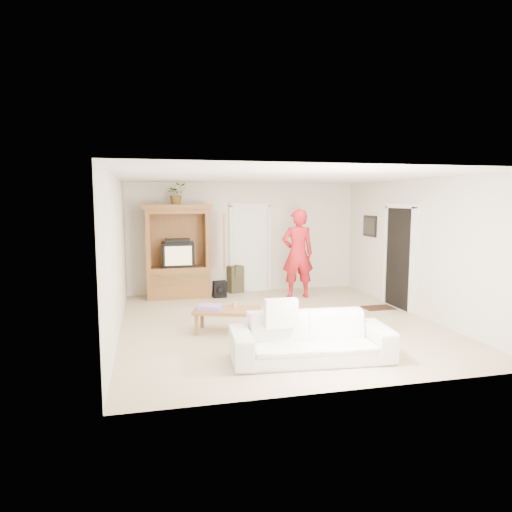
# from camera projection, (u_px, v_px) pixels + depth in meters

# --- Properties ---
(floor) EXTENTS (6.00, 6.00, 0.00)m
(floor) POSITION_uv_depth(u_px,v_px,m) (279.00, 323.00, 8.20)
(floor) COLOR tan
(floor) RESTS_ON ground
(ceiling) EXTENTS (6.00, 6.00, 0.00)m
(ceiling) POSITION_uv_depth(u_px,v_px,m) (280.00, 177.00, 7.88)
(ceiling) COLOR white
(ceiling) RESTS_ON floor
(wall_back) EXTENTS (5.50, 0.00, 5.50)m
(wall_back) POSITION_uv_depth(u_px,v_px,m) (244.00, 238.00, 10.94)
(wall_back) COLOR silver
(wall_back) RESTS_ON floor
(wall_front) EXTENTS (5.50, 0.00, 5.50)m
(wall_front) POSITION_uv_depth(u_px,v_px,m) (354.00, 280.00, 5.15)
(wall_front) COLOR silver
(wall_front) RESTS_ON floor
(wall_left) EXTENTS (0.00, 6.00, 6.00)m
(wall_left) POSITION_uv_depth(u_px,v_px,m) (117.00, 256.00, 7.41)
(wall_left) COLOR silver
(wall_left) RESTS_ON floor
(wall_right) EXTENTS (0.00, 6.00, 6.00)m
(wall_right) POSITION_uv_depth(u_px,v_px,m) (418.00, 247.00, 8.68)
(wall_right) COLOR silver
(wall_right) RESTS_ON floor
(armoire) EXTENTS (1.82, 1.14, 2.10)m
(armoire) POSITION_uv_depth(u_px,v_px,m) (179.00, 257.00, 10.30)
(armoire) COLOR #915C2C
(armoire) RESTS_ON floor
(door_back) EXTENTS (0.85, 0.05, 2.04)m
(door_back) POSITION_uv_depth(u_px,v_px,m) (250.00, 249.00, 10.98)
(door_back) COLOR white
(door_back) RESTS_ON floor
(doorway_right) EXTENTS (0.05, 0.90, 2.04)m
(doorway_right) POSITION_uv_depth(u_px,v_px,m) (399.00, 258.00, 9.29)
(doorway_right) COLOR black
(doorway_right) RESTS_ON floor
(framed_picture) EXTENTS (0.03, 0.60, 0.48)m
(framed_picture) POSITION_uv_depth(u_px,v_px,m) (370.00, 226.00, 10.47)
(framed_picture) COLOR black
(framed_picture) RESTS_ON wall_right
(doormat) EXTENTS (0.60, 0.40, 0.02)m
(doormat) POSITION_uv_depth(u_px,v_px,m) (378.00, 308.00, 9.31)
(doormat) COLOR #382316
(doormat) RESTS_ON floor
(plant) EXTENTS (0.46, 0.41, 0.46)m
(plant) POSITION_uv_depth(u_px,v_px,m) (177.00, 194.00, 10.08)
(plant) COLOR #4C7238
(plant) RESTS_ON armoire
(man) EXTENTS (0.76, 0.53, 2.00)m
(man) POSITION_uv_depth(u_px,v_px,m) (298.00, 254.00, 10.24)
(man) COLOR red
(man) RESTS_ON floor
(sofa) EXTENTS (2.26, 1.03, 0.64)m
(sofa) POSITION_uv_depth(u_px,v_px,m) (311.00, 337.00, 6.27)
(sofa) COLOR silver
(sofa) RESTS_ON floor
(coffee_table) EXTENTS (1.20, 0.89, 0.40)m
(coffee_table) POSITION_uv_depth(u_px,v_px,m) (227.00, 312.00, 7.59)
(coffee_table) COLOR brown
(coffee_table) RESTS_ON floor
(towel) EXTENTS (0.46, 0.41, 0.08)m
(towel) POSITION_uv_depth(u_px,v_px,m) (210.00, 307.00, 7.52)
(towel) COLOR #FE54B7
(towel) RESTS_ON coffee_table
(candle) EXTENTS (0.08, 0.08, 0.10)m
(candle) POSITION_uv_depth(u_px,v_px,m) (235.00, 305.00, 7.66)
(candle) COLOR tan
(candle) RESTS_ON coffee_table
(backpack_black) EXTENTS (0.32, 0.21, 0.37)m
(backpack_black) POSITION_uv_depth(u_px,v_px,m) (220.00, 290.00, 10.29)
(backpack_black) COLOR black
(backpack_black) RESTS_ON floor
(backpack_olive) EXTENTS (0.39, 0.33, 0.64)m
(backpack_olive) POSITION_uv_depth(u_px,v_px,m) (236.00, 279.00, 10.86)
(backpack_olive) COLOR #47442B
(backpack_olive) RESTS_ON floor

